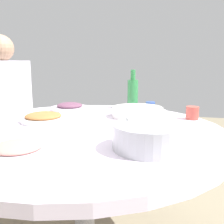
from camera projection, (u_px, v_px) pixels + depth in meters
round_dining_table at (83, 142)px, 1.25m from camera, size 1.35×1.35×0.72m
rice_bowl at (149, 136)px, 0.93m from camera, size 0.27×0.27×0.10m
soup_bowl at (137, 112)px, 1.49m from camera, size 0.32×0.29×0.06m
dish_eggplant at (70, 107)px, 1.71m from camera, size 0.24×0.24×0.05m
dish_stirfry at (43, 117)px, 1.37m from camera, size 0.24×0.24×0.05m
dish_shrimp at (18, 149)px, 0.89m from camera, size 0.22×0.22×0.04m
green_bottle at (133, 93)px, 1.74m from camera, size 0.07×0.07×0.26m
tea_cup_near at (150, 106)px, 1.71m from camera, size 0.06×0.06×0.05m
tea_cup_far at (192, 113)px, 1.42m from camera, size 0.07×0.07×0.07m
stool_for_diner_left at (10, 169)px, 1.99m from camera, size 0.34×0.34×0.46m
diner_left at (4, 97)px, 1.88m from camera, size 0.46×0.45×0.76m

